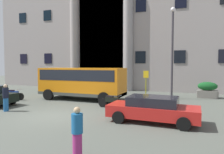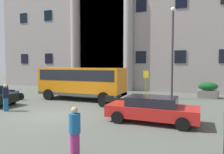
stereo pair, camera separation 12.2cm
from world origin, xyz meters
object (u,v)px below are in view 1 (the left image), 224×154
object	(u,v)px
scooter_by_planter	(13,94)
lamppost_plaza_centre	(172,46)
hedge_planter_entrance_right	(207,90)
parked_sedan_far	(153,109)
pedestrian_man_crossing	(77,132)
pedestrian_woman_dark_dress	(6,98)
hedge_planter_east	(47,84)
hedge_planter_west	(79,84)
bus_stop_sign	(146,82)
hedge_planter_far_west	(103,86)
motorcycle_far_end	(111,101)
orange_minibus	(82,81)

from	to	relation	value
scooter_by_planter	lamppost_plaza_centre	size ratio (longest dim) A/B	0.26
hedge_planter_entrance_right	parked_sedan_far	size ratio (longest dim) A/B	0.37
pedestrian_man_crossing	pedestrian_woman_dark_dress	world-z (taller)	pedestrian_woman_dark_dress
hedge_planter_east	lamppost_plaza_centre	world-z (taller)	lamppost_plaza_centre
hedge_planter_entrance_right	hedge_planter_west	xyz separation A→B (m)	(-13.29, 0.47, 0.06)
parked_sedan_far	pedestrian_woman_dark_dress	world-z (taller)	pedestrian_woman_dark_dress
scooter_by_planter	lamppost_plaza_centre	distance (m)	14.01
hedge_planter_west	hedge_planter_east	bearing A→B (deg)	-176.55
bus_stop_sign	hedge_planter_far_west	xyz separation A→B (m)	(-5.34, 3.02, -0.89)
hedge_planter_east	scooter_by_planter	xyz separation A→B (m)	(2.22, -7.24, -0.17)
hedge_planter_east	motorcycle_far_end	bearing A→B (deg)	-33.56
hedge_planter_west	scooter_by_planter	distance (m)	7.75
parked_sedan_far	pedestrian_man_crossing	xyz separation A→B (m)	(-1.49, -4.94, 0.13)
hedge_planter_east	hedge_planter_far_west	bearing A→B (deg)	0.68
hedge_planter_far_west	pedestrian_man_crossing	bearing A→B (deg)	-69.21
hedge_planter_far_west	hedge_planter_west	size ratio (longest dim) A/B	1.01
hedge_planter_entrance_right	lamppost_plaza_centre	world-z (taller)	lamppost_plaza_centre
orange_minibus	pedestrian_woman_dark_dress	world-z (taller)	orange_minibus
hedge_planter_far_west	pedestrian_woman_dark_dress	bearing A→B (deg)	-100.23
hedge_planter_east	scooter_by_planter	size ratio (longest dim) A/B	0.94
bus_stop_sign	lamppost_plaza_centre	world-z (taller)	lamppost_plaza_centre
hedge_planter_east	pedestrian_woman_dark_dress	xyz separation A→B (m)	(5.26, -10.66, 0.23)
bus_stop_sign	motorcycle_far_end	world-z (taller)	bus_stop_sign
parked_sedan_far	scooter_by_planter	xyz separation A→B (m)	(-12.12, 2.61, -0.23)
scooter_by_planter	motorcycle_far_end	bearing A→B (deg)	-6.36
pedestrian_man_crossing	pedestrian_woman_dark_dress	distance (m)	8.64
hedge_planter_entrance_right	motorcycle_far_end	xyz separation A→B (m)	(-6.35, -7.15, -0.22)
orange_minibus	bus_stop_sign	size ratio (longest dim) A/B	2.95
orange_minibus	lamppost_plaza_centre	bearing A→B (deg)	23.61
hedge_planter_entrance_right	scooter_by_planter	world-z (taller)	hedge_planter_entrance_right
hedge_planter_east	hedge_planter_west	size ratio (longest dim) A/B	1.13
orange_minibus	scooter_by_planter	distance (m)	5.90
motorcycle_far_end	lamppost_plaza_centre	xyz separation A→B (m)	(3.45, 5.38, 4.04)
pedestrian_woman_dark_dress	scooter_by_planter	bearing A→B (deg)	144.12
hedge_planter_entrance_right	parked_sedan_far	world-z (taller)	hedge_planter_entrance_right
parked_sedan_far	scooter_by_planter	world-z (taller)	parked_sedan_far
lamppost_plaza_centre	parked_sedan_far	bearing A→B (deg)	-91.66
hedge_planter_far_west	parked_sedan_far	size ratio (longest dim) A/B	0.37
motorcycle_far_end	scooter_by_planter	world-z (taller)	same
hedge_planter_far_west	motorcycle_far_end	world-z (taller)	hedge_planter_far_west
hedge_planter_far_west	motorcycle_far_end	xyz separation A→B (m)	(3.92, -7.46, -0.16)
hedge_planter_entrance_right	hedge_planter_far_west	bearing A→B (deg)	178.29
orange_minibus	motorcycle_far_end	xyz separation A→B (m)	(3.53, -2.31, -1.14)
pedestrian_woman_dark_dress	lamppost_plaza_centre	xyz separation A→B (m)	(9.31, 8.66, 3.64)
hedge_planter_west	pedestrian_man_crossing	size ratio (longest dim) A/B	1.05
hedge_planter_east	pedestrian_woman_dark_dress	bearing A→B (deg)	-63.74
motorcycle_far_end	pedestrian_woman_dark_dress	xyz separation A→B (m)	(-5.86, -3.28, 0.40)
pedestrian_woman_dark_dress	motorcycle_far_end	bearing A→B (deg)	41.73
hedge_planter_entrance_right	pedestrian_man_crossing	distance (m)	15.29
orange_minibus	pedestrian_man_crossing	size ratio (longest dim) A/B	4.40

